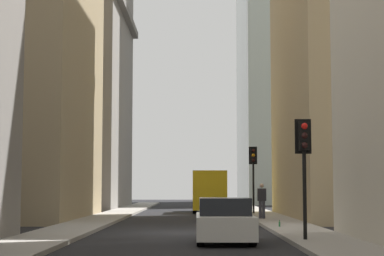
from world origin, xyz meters
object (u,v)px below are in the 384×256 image
at_px(traffic_light_foreground, 304,150).
at_px(pedestrian, 262,199).
at_px(traffic_light_midblock, 253,164).
at_px(sedan_white, 224,222).
at_px(discarded_bottle, 279,224).
at_px(delivery_truck, 209,191).

bearing_deg(traffic_light_foreground, pedestrian, -0.07).
height_order(traffic_light_foreground, traffic_light_midblock, traffic_light_midblock).
xyz_separation_m(sedan_white, discarded_bottle, (6.18, -2.52, -0.42)).
distance_m(delivery_truck, traffic_light_midblock, 5.88).
relative_size(delivery_truck, traffic_light_foreground, 1.72).
bearing_deg(discarded_bottle, traffic_light_midblock, -0.59).
distance_m(delivery_truck, discarded_bottle, 19.07).
height_order(traffic_light_foreground, pedestrian, traffic_light_foreground).
distance_m(sedan_white, discarded_bottle, 6.69).
relative_size(sedan_white, discarded_bottle, 15.93).
xyz_separation_m(delivery_truck, pedestrian, (-11.82, -2.50, -0.33)).
distance_m(sedan_white, pedestrian, 13.48).
bearing_deg(sedan_white, traffic_light_foreground, -100.86).
bearing_deg(traffic_light_midblock, delivery_truck, 28.32).
bearing_deg(traffic_light_foreground, discarded_bottle, -0.31).
height_order(sedan_white, traffic_light_foreground, traffic_light_foreground).
height_order(pedestrian, discarded_bottle, pedestrian).
xyz_separation_m(traffic_light_foreground, discarded_bottle, (6.66, -0.04, -2.66)).
height_order(traffic_light_midblock, pedestrian, traffic_light_midblock).
relative_size(delivery_truck, traffic_light_midblock, 1.56).
distance_m(traffic_light_midblock, discarded_bottle, 14.23).
relative_size(traffic_light_midblock, pedestrian, 2.30).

